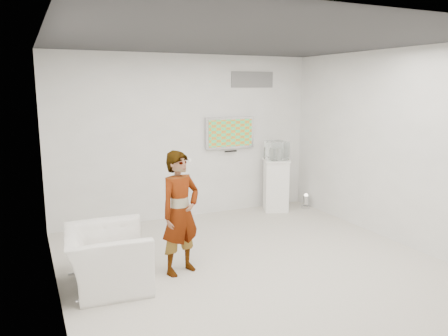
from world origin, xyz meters
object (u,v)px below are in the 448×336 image
Objects in this scene: tv at (230,133)px; floor_uplight at (306,201)px; armchair at (108,258)px; pedestal at (276,185)px; person at (180,213)px.

floor_uplight is at bearing -16.96° from tv.
pedestal is at bearing -56.16° from armchair.
person is at bearing -143.33° from pedestal.
pedestal is 0.75m from floor_uplight.
tv is 3.49× the size of floor_uplight.
tv is at bearing 159.46° from pedestal.
armchair is (-2.77, -2.32, -1.19)m from tv.
armchair is 4.15m from pedestal.
pedestal is at bearing 16.66° from person.
armchair is at bearing -151.14° from pedestal.
tv is 0.98× the size of pedestal.
armchair is at bearing -156.36° from floor_uplight.
tv reaches higher than armchair.
pedestal is at bearing 168.11° from floor_uplight.
pedestal is at bearing -20.54° from tv.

